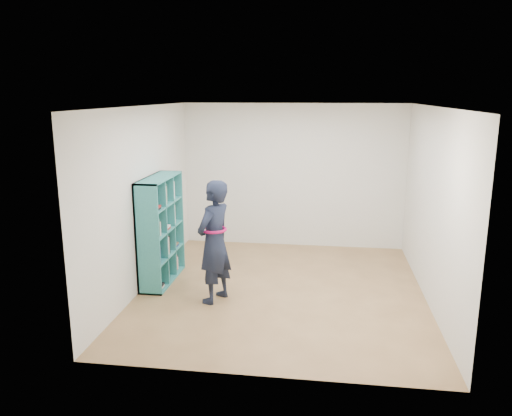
# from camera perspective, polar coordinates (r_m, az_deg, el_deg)

# --- Properties ---
(floor) EXTENTS (4.50, 4.50, 0.00)m
(floor) POSITION_cam_1_polar(r_m,az_deg,el_deg) (7.28, 2.91, -9.39)
(floor) COLOR olive
(floor) RESTS_ON ground
(ceiling) EXTENTS (4.50, 4.50, 0.00)m
(ceiling) POSITION_cam_1_polar(r_m,az_deg,el_deg) (6.73, 3.17, 11.52)
(ceiling) COLOR white
(ceiling) RESTS_ON wall_back
(wall_left) EXTENTS (0.02, 4.50, 2.60)m
(wall_left) POSITION_cam_1_polar(r_m,az_deg,el_deg) (7.33, -12.74, 1.10)
(wall_left) COLOR silver
(wall_left) RESTS_ON floor
(wall_right) EXTENTS (0.02, 4.50, 2.60)m
(wall_right) POSITION_cam_1_polar(r_m,az_deg,el_deg) (7.01, 19.53, 0.13)
(wall_right) COLOR silver
(wall_right) RESTS_ON floor
(wall_back) EXTENTS (4.00, 0.02, 2.60)m
(wall_back) POSITION_cam_1_polar(r_m,az_deg,el_deg) (9.10, 4.28, 3.67)
(wall_back) COLOR silver
(wall_back) RESTS_ON floor
(wall_front) EXTENTS (4.00, 0.02, 2.60)m
(wall_front) POSITION_cam_1_polar(r_m,az_deg,el_deg) (4.73, 0.64, -5.15)
(wall_front) COLOR silver
(wall_front) RESTS_ON floor
(bookshelf) EXTENTS (0.35, 1.19, 1.59)m
(bookshelf) POSITION_cam_1_polar(r_m,az_deg,el_deg) (7.55, -11.00, -2.55)
(bookshelf) COLOR teal
(bookshelf) RESTS_ON floor
(person) EXTENTS (0.61, 0.72, 1.67)m
(person) POSITION_cam_1_polar(r_m,az_deg,el_deg) (6.69, -4.80, -3.85)
(person) COLOR black
(person) RESTS_ON floor
(smartphone) EXTENTS (0.04, 0.10, 0.13)m
(smartphone) POSITION_cam_1_polar(r_m,az_deg,el_deg) (6.79, -5.39, -2.65)
(smartphone) COLOR silver
(smartphone) RESTS_ON person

